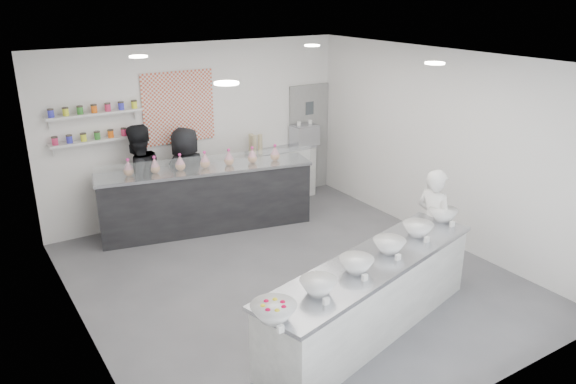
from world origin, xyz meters
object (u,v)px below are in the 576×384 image
object	(u,v)px
prep_counter	(371,296)
espresso_ledge	(281,174)
woman_prep	(434,224)
staff_right	(187,177)
staff_left	(139,181)
back_bar	(207,199)
espresso_machine	(304,135)

from	to	relation	value
prep_counter	espresso_ledge	size ratio (longest dim) A/B	2.50
woman_prep	staff_right	distance (m)	4.15
prep_counter	espresso_ledge	bearing A→B (deg)	56.61
prep_counter	staff_right	size ratio (longest dim) A/B	1.98
espresso_ledge	staff_left	xyz separation A→B (m)	(-2.80, -0.18, 0.42)
prep_counter	back_bar	size ratio (longest dim) A/B	0.96
staff_left	staff_right	xyz separation A→B (m)	(0.81, 0.00, -0.08)
prep_counter	espresso_machine	size ratio (longest dim) A/B	6.77
prep_counter	staff_right	distance (m)	4.20
back_bar	espresso_machine	size ratio (longest dim) A/B	7.08
prep_counter	staff_right	bearing A→B (deg)	82.41
espresso_ledge	staff_left	size ratio (longest dim) A/B	0.73
back_bar	staff_left	size ratio (longest dim) A/B	1.90
prep_counter	staff_left	world-z (taller)	staff_left
back_bar	espresso_machine	world-z (taller)	espresso_machine
back_bar	staff_right	distance (m)	0.54
back_bar	espresso_machine	xyz separation A→B (m)	(2.34, 0.59, 0.64)
staff_left	woman_prep	bearing A→B (deg)	111.57
espresso_machine	staff_left	distance (m)	3.34
espresso_ledge	woman_prep	size ratio (longest dim) A/B	0.85
prep_counter	woman_prep	size ratio (longest dim) A/B	2.13
staff_right	prep_counter	bearing A→B (deg)	86.34
back_bar	espresso_ledge	size ratio (longest dim) A/B	2.61
staff_left	staff_right	distance (m)	0.82
woman_prep	staff_right	world-z (taller)	staff_right
back_bar	staff_right	xyz separation A→B (m)	(-0.16, 0.41, 0.30)
espresso_machine	prep_counter	bearing A→B (deg)	-114.56
espresso_machine	staff_right	size ratio (longest dim) A/B	0.29
back_bar	espresso_ledge	world-z (taller)	back_bar
back_bar	espresso_ledge	bearing A→B (deg)	30.23
woman_prep	prep_counter	bearing A→B (deg)	106.56
espresso_machine	staff_left	xyz separation A→B (m)	(-3.32, -0.18, -0.26)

